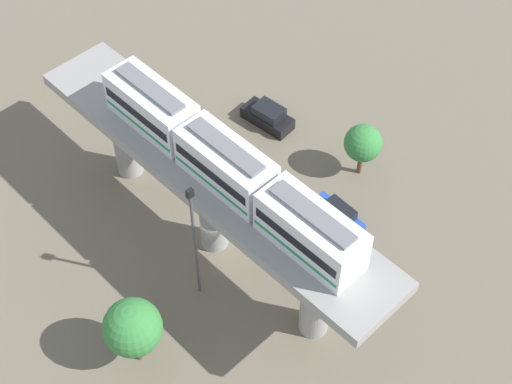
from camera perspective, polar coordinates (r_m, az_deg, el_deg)
The scene contains 8 objects.
ground_plane at distance 54.90m, azimuth -3.01°, elevation -3.64°, with size 120.00×120.00×0.00m, color #706654.
viaduct at distance 50.24m, azimuth -3.28°, elevation 0.33°, with size 5.20×28.85×7.84m.
train at distance 46.84m, azimuth -2.19°, elevation 1.99°, with size 2.64×20.50×3.24m.
parked_car_black at distance 61.87m, azimuth 0.87°, elevation 5.54°, with size 2.20×4.36×1.76m.
parked_car_blue at distance 55.49m, azimuth 5.84°, elevation -1.82°, with size 1.95×4.26×1.76m.
tree_near_viaduct at distance 47.42m, azimuth -8.99°, elevation -9.74°, with size 3.61×3.61×5.52m.
tree_mid_lot at distance 57.09m, azimuth 7.80°, elevation 3.53°, with size 2.80×2.80×4.55m.
signal_post at distance 47.99m, azimuth -4.50°, elevation -3.44°, with size 0.44×0.28×10.44m.
Camera 1 is at (20.40, 25.05, 44.38)m, focal length 54.91 mm.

